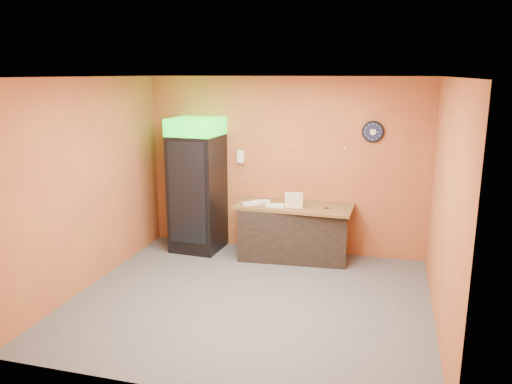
% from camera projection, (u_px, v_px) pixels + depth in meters
% --- Properties ---
extents(floor, '(4.50, 4.50, 0.00)m').
position_uv_depth(floor, '(250.00, 300.00, 6.43)').
color(floor, '#47474C').
rests_on(floor, ground).
extents(back_wall, '(4.50, 0.02, 2.80)m').
position_uv_depth(back_wall, '(284.00, 166.00, 7.98)').
color(back_wall, '#B16632').
rests_on(back_wall, floor).
extents(left_wall, '(0.02, 4.00, 2.80)m').
position_uv_depth(left_wall, '(89.00, 184.00, 6.68)').
color(left_wall, '#B16632').
rests_on(left_wall, floor).
extents(right_wall, '(0.02, 4.00, 2.80)m').
position_uv_depth(right_wall, '(445.00, 207.00, 5.53)').
color(right_wall, '#B16632').
rests_on(right_wall, floor).
extents(ceiling, '(4.50, 4.00, 0.02)m').
position_uv_depth(ceiling, '(250.00, 77.00, 5.78)').
color(ceiling, white).
rests_on(ceiling, back_wall).
extents(beverage_cooler, '(0.80, 0.81, 2.16)m').
position_uv_depth(beverage_cooler, '(197.00, 187.00, 8.03)').
color(beverage_cooler, black).
rests_on(beverage_cooler, floor).
extents(prep_counter, '(1.69, 0.85, 0.82)m').
position_uv_depth(prep_counter, '(294.00, 233.00, 7.81)').
color(prep_counter, black).
rests_on(prep_counter, floor).
extents(wall_clock, '(0.33, 0.06, 0.33)m').
position_uv_depth(wall_clock, '(373.00, 132.00, 7.47)').
color(wall_clock, black).
rests_on(wall_clock, back_wall).
extents(wall_phone, '(0.11, 0.10, 0.20)m').
position_uv_depth(wall_phone, '(241.00, 157.00, 8.08)').
color(wall_phone, white).
rests_on(wall_phone, back_wall).
extents(butcher_paper, '(1.81, 0.85, 0.04)m').
position_uv_depth(butcher_paper, '(294.00, 206.00, 7.71)').
color(butcher_paper, brown).
rests_on(butcher_paper, prep_counter).
extents(sub_roll_stack, '(0.27, 0.12, 0.23)m').
position_uv_depth(sub_roll_stack, '(294.00, 200.00, 7.53)').
color(sub_roll_stack, beige).
rests_on(sub_roll_stack, butcher_paper).
extents(wrapped_sandwich_left, '(0.30, 0.23, 0.04)m').
position_uv_depth(wrapped_sandwich_left, '(252.00, 204.00, 7.70)').
color(wrapped_sandwich_left, silver).
rests_on(wrapped_sandwich_left, butcher_paper).
extents(wrapped_sandwich_mid, '(0.29, 0.13, 0.04)m').
position_uv_depth(wrapped_sandwich_mid, '(275.00, 206.00, 7.57)').
color(wrapped_sandwich_mid, silver).
rests_on(wrapped_sandwich_mid, butcher_paper).
extents(wrapped_sandwich_right, '(0.30, 0.22, 0.04)m').
position_uv_depth(wrapped_sandwich_right, '(261.00, 202.00, 7.81)').
color(wrapped_sandwich_right, silver).
rests_on(wrapped_sandwich_right, butcher_paper).
extents(kitchen_tool, '(0.06, 0.06, 0.06)m').
position_uv_depth(kitchen_tool, '(287.00, 203.00, 7.69)').
color(kitchen_tool, silver).
rests_on(kitchen_tool, butcher_paper).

